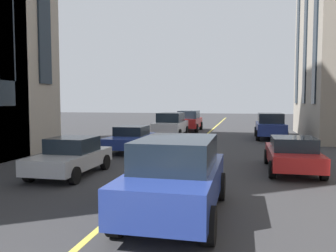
# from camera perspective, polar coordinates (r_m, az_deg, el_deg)

# --- Properties ---
(lane_centre_line) EXTENTS (80.00, 0.16, 0.01)m
(lane_centre_line) POSITION_cam_1_polar(r_m,az_deg,el_deg) (18.74, 3.12, -4.32)
(lane_centre_line) COLOR #D8C64C
(lane_centre_line) RESTS_ON ground_plane
(car_blue_parked_a) EXTENTS (4.40, 1.95, 1.37)m
(car_blue_parked_a) POSITION_cam_1_polar(r_m,az_deg,el_deg) (19.19, -6.18, -2.03)
(car_blue_parked_a) COLOR navy
(car_blue_parked_a) RESTS_ON ground_plane
(car_blue_mid) EXTENTS (4.70, 2.14, 1.88)m
(car_blue_mid) POSITION_cam_1_polar(r_m,az_deg,el_deg) (8.33, 1.43, -8.26)
(car_blue_mid) COLOR navy
(car_blue_mid) RESTS_ON ground_plane
(car_red_far) EXTENTS (4.40, 1.95, 1.37)m
(car_red_far) POSITION_cam_1_polar(r_m,az_deg,el_deg) (14.36, 19.96, -4.34)
(car_red_far) COLOR #B21E1E
(car_red_far) RESTS_ON ground_plane
(car_blue_parked_b) EXTENTS (4.70, 2.14, 1.88)m
(car_blue_parked_b) POSITION_cam_1_polar(r_m,az_deg,el_deg) (26.30, 16.61, 0.06)
(car_blue_parked_b) COLOR navy
(car_blue_parked_b) RESTS_ON ground_plane
(car_red_trailing) EXTENTS (4.70, 2.14, 1.88)m
(car_red_trailing) POSITION_cam_1_polar(r_m,az_deg,el_deg) (31.97, 3.48, 0.92)
(car_red_trailing) COLOR #B21E1E
(car_red_trailing) RESTS_ON ground_plane
(car_silver_near) EXTENTS (3.90, 1.89, 1.40)m
(car_silver_near) POSITION_cam_1_polar(r_m,az_deg,el_deg) (13.38, -15.80, -4.87)
(car_silver_near) COLOR #B7BABF
(car_silver_near) RESTS_ON ground_plane
(car_white_oncoming) EXTENTS (4.70, 2.14, 1.88)m
(car_white_oncoming) POSITION_cam_1_polar(r_m,az_deg,el_deg) (26.35, 0.47, 0.24)
(car_white_oncoming) COLOR silver
(car_white_oncoming) RESTS_ON ground_plane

